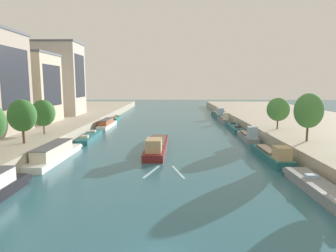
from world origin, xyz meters
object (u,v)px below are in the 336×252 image
moored_boat_left_midway (107,124)px  tree_right_distant (309,111)px  moored_boat_left_near (55,153)px  moored_boat_left_far (90,136)px  moored_boat_right_far (223,119)px  moored_boat_right_midway (235,127)px  barge_midriver (157,146)px  moored_boat_right_second (218,114)px  moored_boat_right_end (326,193)px  tree_left_second (43,113)px  tree_right_midway (278,109)px  moored_boat_right_near (248,136)px  moored_boat_right_downstream (272,155)px  moored_boat_left_second (116,119)px  tree_left_past_mid (22,116)px

moored_boat_left_midway → tree_right_distant: bearing=-37.6°
moored_boat_left_midway → moored_boat_left_near: bearing=-90.9°
moored_boat_left_far → moored_boat_right_far: size_ratio=1.45×
tree_right_distant → moored_boat_right_midway: bearing=101.9°
barge_midriver → moored_boat_right_far: bearing=64.7°
moored_boat_right_midway → moored_boat_right_far: (-0.57, 14.02, 0.43)m
moored_boat_left_near → moored_boat_right_second: bearing=60.1°
moored_boat_right_end → tree_left_second: tree_left_second is taller
tree_right_distant → tree_right_midway: (-0.23, 13.28, -0.95)m
moored_boat_right_second → tree_right_distant: (6.04, -56.38, 6.42)m
moored_boat_left_far → moored_boat_left_near: bearing=-91.6°
moored_boat_right_end → moored_boat_left_midway: bearing=124.2°
moored_boat_right_end → moored_boat_right_far: (-0.23, 61.15, 0.36)m
moored_boat_right_near → moored_boat_right_far: bearing=90.4°
moored_boat_right_end → moored_boat_right_far: bearing=90.2°
moored_boat_right_near → moored_boat_right_midway: bearing=88.6°
moored_boat_left_far → barge_midriver: bearing=-37.1°
moored_boat_right_downstream → moored_boat_left_far: bearing=152.3°
moored_boat_right_second → moored_boat_left_midway: bearing=-143.3°
moored_boat_right_end → moored_boat_right_near: bearing=90.1°
barge_midriver → moored_boat_left_near: 16.99m
tree_left_second → tree_right_midway: 46.94m
barge_midriver → moored_boat_left_midway: barge_midriver is taller
moored_boat_left_midway → moored_boat_right_far: (33.66, 11.32, -0.02)m
barge_midriver → moored_boat_right_near: size_ratio=1.64×
moored_boat_right_far → tree_right_midway: bearing=-77.8°
moored_boat_left_second → moored_boat_right_midway: size_ratio=0.74×
moored_boat_right_second → tree_right_midway: tree_right_midway is taller
tree_right_midway → tree_left_past_mid: bearing=-161.0°
moored_boat_left_midway → tree_left_second: (-6.47, -24.62, 5.40)m
moored_boat_left_midway → tree_right_midway: 44.04m
moored_boat_right_end → moored_boat_right_second: moored_boat_right_second is taller
tree_right_distant → moored_boat_right_end: bearing=-108.5°
moored_boat_left_second → moored_boat_right_end: 73.93m
moored_boat_right_near → moored_boat_right_midway: size_ratio=0.79×
moored_boat_left_far → moored_boat_right_end: bearing=-44.4°
moored_boat_left_second → moored_boat_right_downstream: bearing=-55.7°
moored_boat_left_near → moored_boat_right_midway: size_ratio=1.11×
moored_boat_left_near → moored_boat_right_midway: (34.77, 32.08, -0.57)m
moored_boat_left_near → barge_midriver: bearing=23.5°
moored_boat_right_midway → tree_left_past_mid: size_ratio=2.13×
moored_boat_right_second → barge_midriver: bearing=-109.7°
tree_left_second → moored_boat_left_midway: bearing=75.3°
moored_boat_left_near → moored_boat_right_second: moored_boat_right_second is taller
moored_boat_right_midway → tree_left_second: size_ratio=2.32×
moored_boat_left_midway → moored_boat_right_midway: size_ratio=0.98×
tree_left_past_mid → moored_boat_right_second: bearing=55.8°
moored_boat_right_downstream → moored_boat_left_near: bearing=-179.1°
moored_boat_left_midway → moored_boat_right_end: (33.88, -49.82, -0.38)m
moored_boat_right_downstream → moored_boat_right_far: moored_boat_right_far is taller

